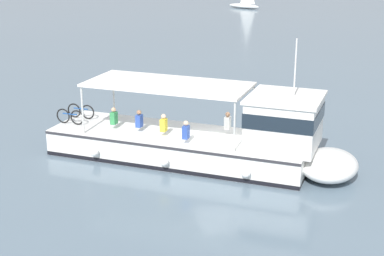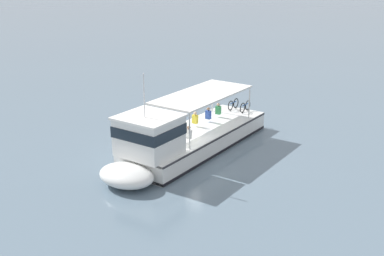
# 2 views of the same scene
# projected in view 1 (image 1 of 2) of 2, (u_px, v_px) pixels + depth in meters

# --- Properties ---
(ground_plane) EXTENTS (400.00, 400.00, 0.00)m
(ground_plane) POSITION_uv_depth(u_px,v_px,m) (226.00, 163.00, 23.63)
(ground_plane) COLOR slate
(ferry_main) EXTENTS (9.78, 12.20, 5.32)m
(ferry_main) POSITION_uv_depth(u_px,v_px,m) (215.00, 140.00, 23.36)
(ferry_main) COLOR white
(ferry_main) RESTS_ON ground
(sailboat_outer_anchorage) EXTENTS (4.72, 3.93, 5.40)m
(sailboat_outer_anchorage) POSITION_uv_depth(u_px,v_px,m) (244.00, 4.00, 77.86)
(sailboat_outer_anchorage) COLOR white
(sailboat_outer_anchorage) RESTS_ON ground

